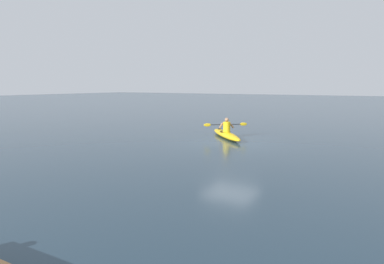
# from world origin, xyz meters

# --- Properties ---
(ground_plane) EXTENTS (160.00, 160.00, 0.00)m
(ground_plane) POSITION_xyz_m (0.00, 0.00, 0.00)
(ground_plane) COLOR #233847
(kayak) EXTENTS (3.31, 3.54, 0.32)m
(kayak) POSITION_xyz_m (0.98, -1.48, 0.16)
(kayak) COLOR #EAB214
(kayak) RESTS_ON ground
(kayaker) EXTENTS (1.78, 1.62, 0.74)m
(kayaker) POSITION_xyz_m (0.94, -1.44, 0.63)
(kayaker) COLOR yellow
(kayaker) RESTS_ON kayak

